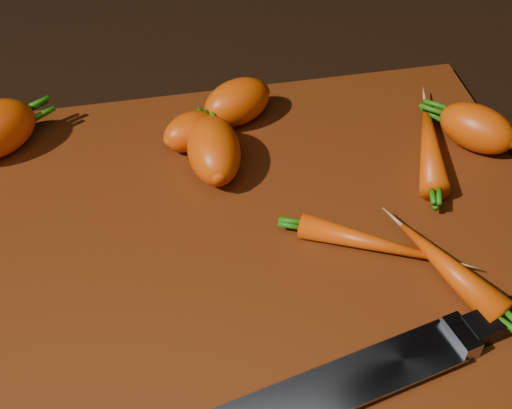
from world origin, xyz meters
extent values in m
cube|color=black|center=(0.00, 0.00, -0.01)|extent=(2.00, 2.00, 0.01)
cube|color=#57230A|center=(0.00, 0.00, 0.01)|extent=(0.50, 0.40, 0.01)
ellipsoid|color=#D24508|center=(-0.03, 0.08, 0.04)|extent=(0.05, 0.08, 0.05)
ellipsoid|color=#D24508|center=(0.01, 0.15, 0.03)|extent=(0.08, 0.07, 0.04)
ellipsoid|color=#D24508|center=(-0.04, 0.12, 0.03)|extent=(0.06, 0.06, 0.04)
ellipsoid|color=#D24508|center=(0.22, 0.07, 0.03)|extent=(0.08, 0.08, 0.04)
ellipsoid|color=#D24508|center=(0.17, 0.06, 0.03)|extent=(0.06, 0.13, 0.03)
ellipsoid|color=#D24508|center=(0.09, -0.04, 0.02)|extent=(0.12, 0.08, 0.02)
ellipsoid|color=#D24508|center=(0.13, -0.08, 0.03)|extent=(0.07, 0.11, 0.03)
cube|color=gray|center=(0.02, -0.16, 0.02)|extent=(0.02, 0.03, 0.02)
cube|color=black|center=(0.08, -0.15, 0.02)|extent=(0.12, 0.05, 0.02)
cylinder|color=#B2B2B7|center=(0.07, -0.15, 0.03)|extent=(0.01, 0.01, 0.00)
camera|label=1|loc=(-0.08, -0.40, 0.45)|focal=50.00mm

